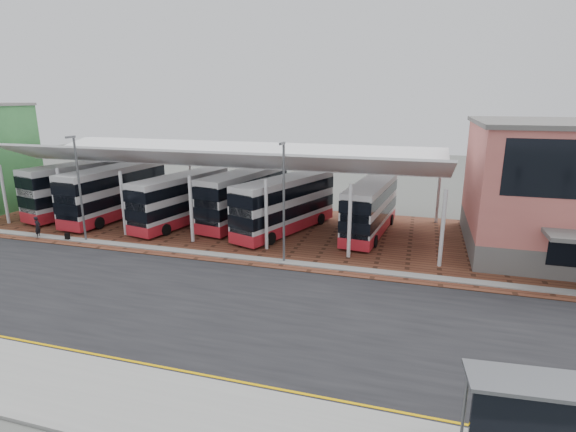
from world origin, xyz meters
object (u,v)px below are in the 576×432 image
Objects in this scene: bus_0 at (86,188)px; bus_shelter at (537,418)px; bus_5 at (370,209)px; bus_3 at (245,197)px; pedestrian at (38,227)px; bus_1 at (115,192)px; bus_4 at (285,205)px; bus_2 at (181,200)px.

bus_shelter is at bearing -18.77° from bus_0.
bus_5 is 23.82m from bus_shelter.
bus_0 is at bearing -172.33° from bus_5.
bus_3 reaches higher than pedestrian.
bus_3 is at bearing -175.57° from bus_5.
bus_1 is 1.11× the size of bus_5.
bus_0 is at bearing -8.52° from pedestrian.
bus_4 is at bearing 12.08° from bus_0.
bus_5 reaches higher than bus_shelter.
bus_1 is at bearing -160.34° from bus_3.
bus_2 is at bearing -74.31° from pedestrian.
bus_1 is 7.41m from pedestrian.
bus_2 is 0.95× the size of bus_3.
bus_1 reaches higher than bus_5.
bus_5 is (10.95, -0.35, -0.17)m from bus_3.
pedestrian is at bearing -138.71° from bus_4.
bus_0 reaches higher than bus_4.
bus_2 is 31.41m from bus_shelter.
bus_2 is at bearing -147.15° from bus_3.
pedestrian is 35.33m from bus_shelter.
bus_0 reaches higher than bus_3.
pedestrian is at bearing -155.06° from bus_5.
bus_4 is 6.61× the size of pedestrian.
bus_5 is at bearing -92.67° from pedestrian.
bus_4 is at bearing -162.46° from bus_5.
bus_0 is at bearing -165.41° from bus_3.
bus_1 reaches higher than bus_4.
bus_1 is at bearing 140.13° from bus_shelter.
bus_2 is 5.45m from bus_3.
bus_4 reaches higher than bus_shelter.
bus_3 is 1.09× the size of bus_5.
bus_4 is 1.07× the size of bus_5.
bus_1 is 1.04× the size of bus_4.
bus_2 is (10.71, -1.03, -0.24)m from bus_0.
bus_shelter is (30.24, -21.18, -0.53)m from bus_1.
bus_0 is at bearing 142.30° from bus_shelter.
bus_4 is (16.13, 0.13, -0.10)m from bus_1.
bus_0 is at bearing 172.77° from bus_1.
bus_4 is 19.60m from pedestrian.
pedestrian is (1.77, -7.77, -1.54)m from bus_0.
bus_1 reaches higher than bus_shelter.
bus_5 is at bearing 8.48° from bus_1.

